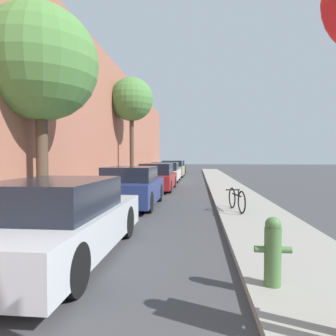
{
  "coord_description": "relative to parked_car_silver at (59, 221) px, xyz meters",
  "views": [
    {
      "loc": [
        1.3,
        0.88,
        1.69
      ],
      "look_at": [
        0.36,
        10.37,
        1.36
      ],
      "focal_mm": 32.29,
      "sensor_mm": 36.0,
      "label": 1
    }
  ],
  "objects": [
    {
      "name": "parked_car_white",
      "position": [
        0.07,
        16.11,
        0.01
      ],
      "size": [
        1.91,
        4.16,
        1.35
      ],
      "color": "black",
      "rests_on": "ground"
    },
    {
      "name": "bicycle",
      "position": [
        3.44,
        4.22,
        -0.19
      ],
      "size": [
        0.45,
        1.54,
        0.64
      ],
      "rotation": [
        0.0,
        0.0,
        0.18
      ],
      "color": "black",
      "rests_on": "sidewalk_right"
    },
    {
      "name": "parked_car_navy",
      "position": [
        0.02,
        5.43,
        0.02
      ],
      "size": [
        1.79,
        3.92,
        1.37
      ],
      "color": "black",
      "rests_on": "ground"
    },
    {
      "name": "building_facade_left",
      "position": [
        -3.25,
        10.32,
        3.18
      ],
      "size": [
        0.7,
        52.0,
        7.63
      ],
      "color": "#9E604C",
      "rests_on": "ground"
    },
    {
      "name": "ground_plane",
      "position": [
        1.0,
        10.32,
        -0.63
      ],
      "size": [
        120.0,
        120.0,
        0.0
      ],
      "primitive_type": "plane",
      "color": "#3D3D3F"
    },
    {
      "name": "parked_car_champagne",
      "position": [
        0.13,
        21.44,
        0.04
      ],
      "size": [
        1.91,
        4.11,
        1.41
      ],
      "color": "black",
      "rests_on": "ground"
    },
    {
      "name": "sidewalk_right",
      "position": [
        3.9,
        10.32,
        -0.57
      ],
      "size": [
        2.0,
        52.0,
        0.12
      ],
      "color": "gray",
      "rests_on": "ground"
    },
    {
      "name": "street_tree_far",
      "position": [
        -1.91,
        14.21,
        4.71
      ],
      "size": [
        2.75,
        2.75,
        6.65
      ],
      "color": "#4C3A2B",
      "rests_on": "sidewalk_left"
    },
    {
      "name": "parked_car_silver",
      "position": [
        0.0,
        0.0,
        0.0
      ],
      "size": [
        1.79,
        4.37,
        1.33
      ],
      "color": "black",
      "rests_on": "ground"
    },
    {
      "name": "parked_car_red",
      "position": [
        0.21,
        10.74,
        0.02
      ],
      "size": [
        1.7,
        4.47,
        1.38
      ],
      "color": "black",
      "rests_on": "ground"
    },
    {
      "name": "parked_car_black",
      "position": [
        0.12,
        26.99,
        0.02
      ],
      "size": [
        1.75,
        4.48,
        1.37
      ],
      "color": "black",
      "rests_on": "ground"
    },
    {
      "name": "sidewalk_left",
      "position": [
        -1.9,
        10.32,
        -0.57
      ],
      "size": [
        2.0,
        52.0,
        0.12
      ],
      "color": "gray",
      "rests_on": "ground"
    },
    {
      "name": "fire_hydrant",
      "position": [
        3.22,
        -1.04,
        -0.08
      ],
      "size": [
        0.44,
        0.2,
        0.85
      ],
      "color": "#47703D",
      "rests_on": "sidewalk_right"
    },
    {
      "name": "street_tree_near",
      "position": [
        -2.38,
        3.9,
        3.85
      ],
      "size": [
        3.42,
        3.42,
        6.09
      ],
      "color": "#4C3A2B",
      "rests_on": "sidewalk_left"
    }
  ]
}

